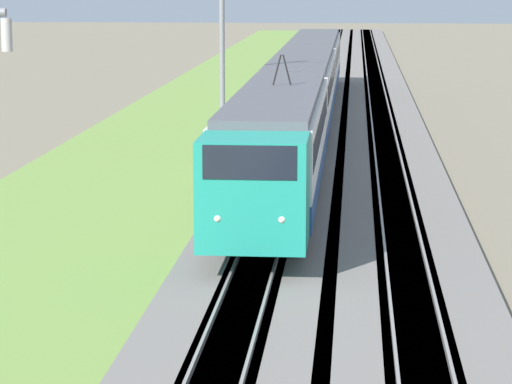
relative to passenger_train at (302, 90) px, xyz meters
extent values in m
cube|color=slate|center=(-5.86, 0.00, -2.30)|extent=(240.00, 4.40, 0.30)
cube|color=slate|center=(-5.86, -4.03, -2.30)|extent=(240.00, 4.40, 0.30)
cube|color=#4C4238|center=(-5.86, 0.00, -2.30)|extent=(240.00, 1.57, 0.30)
cube|color=gray|center=(-5.86, 0.53, -2.08)|extent=(240.00, 0.07, 0.15)
cube|color=gray|center=(-5.86, -0.53, -2.08)|extent=(240.00, 0.07, 0.15)
cube|color=#4C4238|center=(-5.86, -4.03, -2.30)|extent=(240.00, 1.57, 0.30)
cube|color=gray|center=(-5.86, -3.49, -2.08)|extent=(240.00, 0.07, 0.15)
cube|color=gray|center=(-5.86, -4.56, -2.08)|extent=(240.00, 0.07, 0.15)
cube|color=olive|center=(-5.86, 6.73, -2.39)|extent=(240.00, 8.86, 0.12)
cube|color=teal|center=(-28.21, 0.00, -0.02)|extent=(2.51, 2.83, 2.88)
cube|color=black|center=(-28.59, 0.00, 0.95)|extent=(1.81, 2.36, 0.86)
sphere|color=#F2EAC6|center=(-29.42, 0.81, -0.50)|extent=(0.20, 0.20, 0.20)
sphere|color=#F2EAC6|center=(-29.42, -0.81, -0.50)|extent=(0.20, 0.20, 0.20)
cube|color=navy|center=(-18.69, 0.00, -1.05)|extent=(16.53, 2.95, 0.81)
cube|color=silver|center=(-18.69, 0.00, 0.39)|extent=(16.53, 2.95, 2.07)
cube|color=black|center=(-18.69, 0.00, 0.55)|extent=(15.21, 2.97, 0.87)
cube|color=#515156|center=(-18.69, 0.00, 1.55)|extent=(16.53, 2.71, 0.25)
cube|color=black|center=(-18.69, 0.00, -1.73)|extent=(15.70, 2.51, 0.55)
cylinder|color=black|center=(-25.15, 0.53, -1.57)|extent=(0.86, 0.12, 0.86)
cylinder|color=black|center=(-25.15, -0.53, -1.57)|extent=(0.86, 0.12, 0.86)
cube|color=navy|center=(-0.30, 0.00, -1.05)|extent=(19.04, 2.95, 0.81)
cube|color=silver|center=(-0.30, 0.00, 0.39)|extent=(19.04, 2.95, 2.07)
cube|color=black|center=(-0.30, 0.00, 0.55)|extent=(17.52, 2.97, 0.87)
cube|color=#515156|center=(-0.30, 0.00, 1.55)|extent=(19.04, 2.71, 0.25)
cube|color=black|center=(-0.30, 0.00, -1.73)|extent=(18.09, 2.51, 0.55)
cube|color=navy|center=(19.34, 0.00, -1.05)|extent=(19.04, 2.95, 0.81)
cube|color=silver|center=(19.34, 0.00, 0.39)|extent=(19.04, 2.95, 2.07)
cube|color=black|center=(19.34, 0.00, 0.55)|extent=(17.52, 2.97, 0.87)
cube|color=#515156|center=(19.34, 0.00, 1.55)|extent=(19.04, 2.71, 0.25)
cube|color=black|center=(19.34, 0.00, -1.73)|extent=(18.09, 2.51, 0.55)
cylinder|color=black|center=(-16.21, 0.17, 2.22)|extent=(0.06, 0.33, 1.08)
cylinder|color=black|center=(-16.21, -0.17, 2.22)|extent=(0.06, 0.33, 1.08)
cube|color=black|center=(-25.15, 0.00, -2.45)|extent=(0.10, 0.10, 0.00)
cylinder|color=#B2ADA8|center=(-48.33, 0.55, 5.02)|extent=(0.10, 0.10, 0.30)
cylinder|color=slate|center=(-8.78, 2.95, 1.95)|extent=(0.22, 0.22, 8.80)
camera|label=1|loc=(-59.10, -2.59, 5.56)|focal=85.00mm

